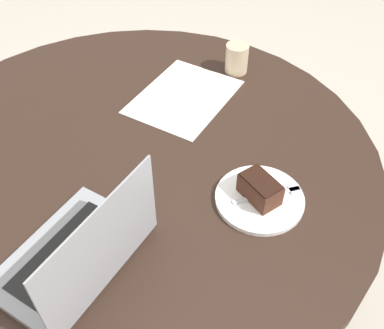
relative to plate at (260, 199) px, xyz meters
name	(u,v)px	position (x,y,z in m)	size (l,w,h in m)	color
ground_plane	(150,293)	(-0.11, 0.34, -0.74)	(12.00, 12.00, 0.00)	#B7AD9E
dining_table	(136,187)	(-0.11, 0.34, -0.14)	(1.31, 1.31, 0.74)	black
paper_document	(184,97)	(0.16, 0.42, 0.00)	(0.37, 0.32, 0.00)	white
plate	(260,199)	(0.00, 0.00, 0.00)	(0.21, 0.21, 0.01)	white
cake_slice	(260,189)	(0.00, 0.00, 0.04)	(0.08, 0.11, 0.06)	#472619
fork	(274,194)	(0.03, -0.02, 0.01)	(0.16, 0.10, 0.00)	silver
coffee_glass	(237,58)	(0.38, 0.40, 0.04)	(0.07, 0.07, 0.09)	#C6AD89
laptop	(79,254)	(-0.40, 0.15, 0.04)	(0.36, 0.28, 0.23)	gray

